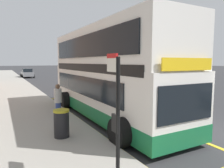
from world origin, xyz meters
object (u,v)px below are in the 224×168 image
Objects in this scene: double_decker_bus at (107,76)px; litter_bin at (62,123)px; parked_car_grey_ahead at (27,73)px; pedestrian_waiting_near_sign at (58,101)px; bus_stop_sign at (116,108)px.

double_decker_bus is 3.88m from litter_bin.
pedestrian_waiting_near_sign is (-1.87, -30.06, 0.23)m from parked_car_grey_ahead.
double_decker_bus reaches higher than litter_bin.
parked_car_grey_ahead is 4.26× the size of litter_bin.
bus_stop_sign is (-2.52, -5.42, -0.28)m from double_decker_bus.
bus_stop_sign is 3.47m from litter_bin.
pedestrian_waiting_near_sign is (0.07, 5.52, -0.76)m from bus_stop_sign.
litter_bin is (-2.89, -2.17, -1.43)m from double_decker_bus.
parked_car_grey_ahead is at bearing 91.10° from double_decker_bus.
parked_car_grey_ahead is (1.93, 35.58, -0.99)m from bus_stop_sign.
bus_stop_sign is 35.64m from parked_car_grey_ahead.
pedestrian_waiting_near_sign reaches higher than litter_bin.
double_decker_bus is 10.39× the size of litter_bin.
litter_bin is (-0.44, -2.27, -0.39)m from pedestrian_waiting_near_sign.
double_decker_bus is at bearing -2.31° from pedestrian_waiting_near_sign.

